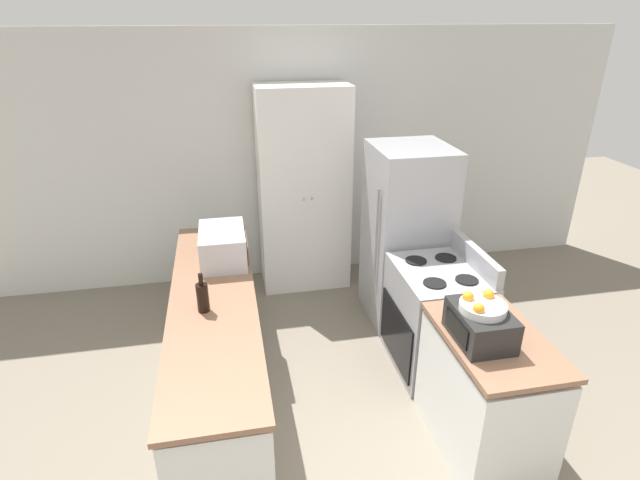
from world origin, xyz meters
name	(u,v)px	position (x,y,z in m)	size (l,w,h in m)	color
wall_back	(292,159)	(0.00, 3.35, 1.30)	(7.00, 0.06, 2.60)	silver
counter_left	(218,349)	(-0.86, 1.39, 0.43)	(0.60, 2.57, 0.88)	silver
counter_right	(485,394)	(0.86, 0.57, 0.43)	(0.60, 0.93, 0.88)	silver
pantry_cabinet	(304,191)	(0.07, 3.05, 1.05)	(0.91, 0.51, 2.10)	white
stove	(435,317)	(0.88, 1.44, 0.45)	(0.66, 0.78, 1.04)	#9E9EA3
refrigerator	(406,235)	(0.89, 2.24, 0.83)	(0.70, 0.73, 1.67)	#A3A3A8
microwave	(223,245)	(-0.77, 1.95, 1.01)	(0.36, 0.53, 0.27)	#B2B2B7
wine_bottle	(203,297)	(-0.92, 1.22, 0.99)	(0.08, 0.08, 0.28)	black
toaster_oven	(480,325)	(0.74, 0.56, 0.99)	(0.31, 0.41, 0.21)	black
fruit_bowl	(482,306)	(0.73, 0.56, 1.12)	(0.28, 0.28, 0.10)	silver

